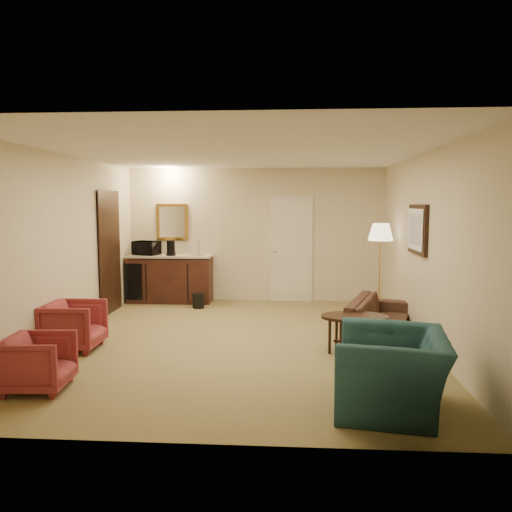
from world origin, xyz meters
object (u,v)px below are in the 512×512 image
Objects in this scene: rose_chair_near at (74,323)px; rose_chair_far at (38,360)px; sofa at (379,312)px; coffee_maker at (171,248)px; microwave at (146,246)px; teal_armchair at (392,358)px; waste_bin at (198,301)px; coffee_table at (354,334)px; floor_lamp at (380,270)px; wetbar_cabinet at (170,278)px.

rose_chair_far is (0.25, -1.43, -0.03)m from rose_chair_near.
coffee_maker reaches higher than sofa.
microwave is 0.52m from coffee_maker.
sofa is at bearing -78.83° from rose_chair_near.
teal_armchair is (-0.33, -2.57, 0.12)m from sofa.
microwave is (-4.06, 2.35, 0.72)m from sofa.
waste_bin is at bearing -42.47° from coffee_maker.
sofa is at bearing -177.86° from teal_armchair.
coffee_table is at bearing -70.53° from rose_chair_far.
coffee_table is 3.61m from waste_bin.
microwave is (-4.31, 0.95, 0.29)m from floor_lamp.
coffee_maker reaches higher than wetbar_cabinet.
coffee_maker is (0.51, -0.10, -0.02)m from microwave.
teal_armchair reaches higher than sofa.
rose_chair_far is at bearing -137.77° from floor_lamp.
microwave reaches higher than rose_chair_near.
coffee_table is 3.16× the size of waste_bin.
rose_chair_far is 2.36× the size of waste_bin.
microwave is (-3.61, 3.15, 0.84)m from coffee_table.
rose_chair_far is 4.23m from waste_bin.
rose_chair_near is 1.10× the size of rose_chair_far.
teal_armchair reaches higher than waste_bin.
teal_armchair reaches higher than coffee_table.
waste_bin is at bearing 76.58° from sofa.
waste_bin is (-3.20, 0.40, -0.66)m from floor_lamp.
coffee_maker is (0.55, 3.15, 0.72)m from rose_chair_near.
sofa is 3.46m from waste_bin.
sofa is 4.20m from rose_chair_near.
floor_lamp reaches higher than coffee_table.
teal_armchair is 1.75× the size of rose_chair_far.
floor_lamp is at bearing -63.41° from rose_chair_near.
rose_chair_near is 3.27m from coffee_maker.
microwave is at bearing 153.71° from waste_bin.
sofa is 1.18× the size of floor_lamp.
floor_lamp is at bearing -7.20° from waste_bin.
sofa reaches higher than coffee_table.
coffee_table reaches higher than waste_bin.
sofa is 2.59m from teal_armchair.
rose_chair_far is 5.56m from floor_lamp.
rose_chair_near is 3.33m from microwave.
rose_chair_far is at bearing -155.90° from coffee_table.
floor_lamp reaches higher than coffee_maker.
rose_chair_far is at bearing 139.11° from sofa.
microwave is at bearing -179.33° from wetbar_cabinet.
coffee_maker is (-3.80, 0.86, 0.27)m from floor_lamp.
teal_armchair reaches higher than rose_chair_far.
floor_lamp reaches higher than rose_chair_near.
wetbar_cabinet is 5.57× the size of coffee_maker.
wetbar_cabinet is at bearing 139.50° from waste_bin.
rose_chair_near is at bearing -113.11° from waste_bin.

